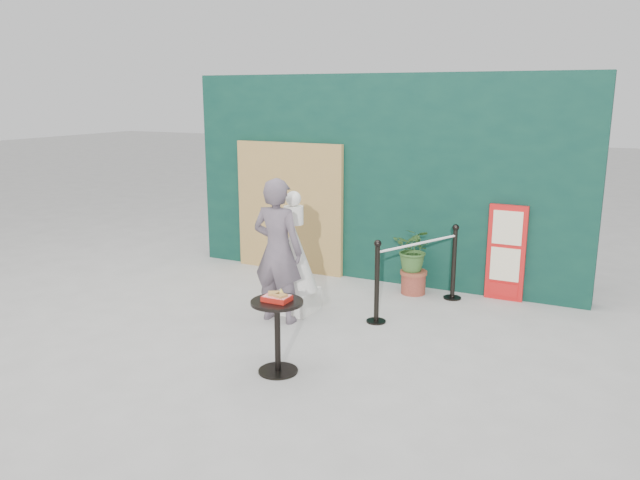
{
  "coord_description": "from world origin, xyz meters",
  "views": [
    {
      "loc": [
        3.26,
        -5.35,
        2.73
      ],
      "look_at": [
        0.0,
        1.2,
        1.0
      ],
      "focal_mm": 35.0,
      "sensor_mm": 36.0,
      "label": 1
    }
  ],
  "objects": [
    {
      "name": "ground",
      "position": [
        0.0,
        0.0,
        0.0
      ],
      "size": [
        60.0,
        60.0,
        0.0
      ],
      "primitive_type": "plane",
      "color": "#ADAAA5",
      "rests_on": "ground"
    },
    {
      "name": "back_wall",
      "position": [
        0.0,
        3.15,
        1.5
      ],
      "size": [
        6.0,
        0.3,
        3.0
      ],
      "primitive_type": "cube",
      "color": "#092B25",
      "rests_on": "ground"
    },
    {
      "name": "bamboo_fence",
      "position": [
        -1.4,
        2.94,
        1.0
      ],
      "size": [
        1.8,
        0.08,
        2.0
      ],
      "primitive_type": "cube",
      "color": "tan",
      "rests_on": "ground"
    },
    {
      "name": "woman",
      "position": [
        -0.43,
        0.92,
        0.88
      ],
      "size": [
        0.65,
        0.43,
        1.76
      ],
      "primitive_type": "imported",
      "rotation": [
        0.0,
        0.0,
        3.14
      ],
      "color": "#61535E",
      "rests_on": "ground"
    },
    {
      "name": "menu_board",
      "position": [
        1.9,
        2.95,
        0.65
      ],
      "size": [
        0.5,
        0.07,
        1.3
      ],
      "color": "red",
      "rests_on": "ground"
    },
    {
      "name": "statue",
      "position": [
        -0.42,
        1.31,
        0.63
      ],
      "size": [
        0.61,
        0.61,
        1.55
      ],
      "color": "white",
      "rests_on": "ground"
    },
    {
      "name": "cafe_table",
      "position": [
        0.3,
        -0.36,
        0.5
      ],
      "size": [
        0.52,
        0.52,
        0.75
      ],
      "color": "black",
      "rests_on": "ground"
    },
    {
      "name": "food_basket",
      "position": [
        0.31,
        -0.35,
        0.79
      ],
      "size": [
        0.26,
        0.19,
        0.11
      ],
      "color": "#B31C13",
      "rests_on": "cafe_table"
    },
    {
      "name": "planter",
      "position": [
        0.72,
        2.66,
        0.55
      ],
      "size": [
        0.56,
        0.48,
        0.94
      ],
      "color": "brown",
      "rests_on": "ground"
    },
    {
      "name": "stanchion_barrier",
      "position": [
        0.97,
        2.04,
        0.49
      ],
      "size": [
        0.84,
        1.54,
        1.03
      ],
      "color": "black",
      "rests_on": "ground"
    }
  ]
}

